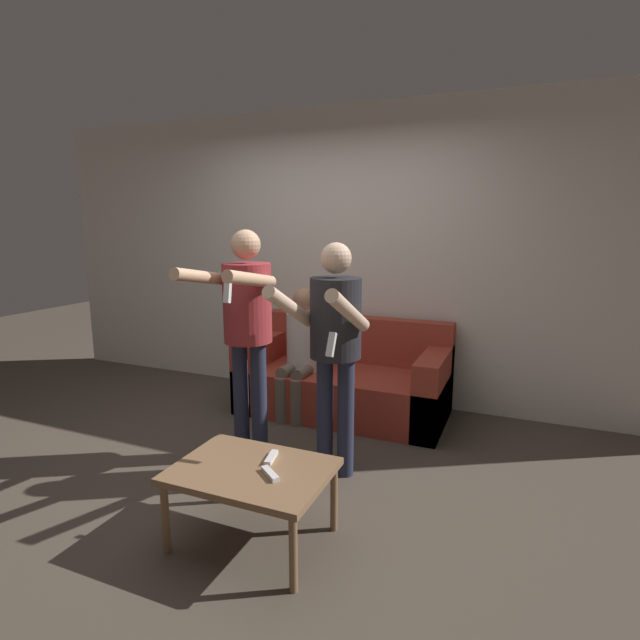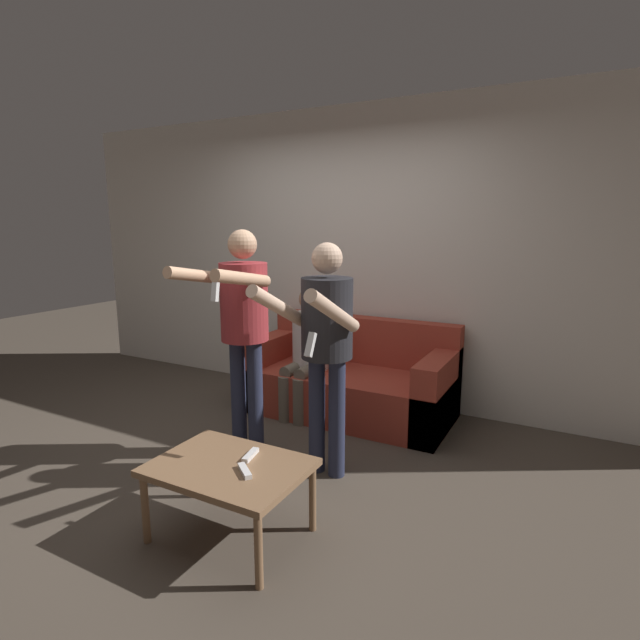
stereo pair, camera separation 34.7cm
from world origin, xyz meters
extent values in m
plane|color=#4C4238|center=(0.00, 0.00, 0.00)|extent=(14.00, 14.00, 0.00)
cube|color=silver|center=(0.00, 1.75, 1.35)|extent=(6.40, 0.06, 2.70)
cube|color=#9E3828|center=(0.24, 1.26, 0.20)|extent=(1.78, 0.84, 0.39)
cube|color=#9E3828|center=(0.24, 1.60, 0.60)|extent=(1.78, 0.16, 0.42)
cube|color=#9E3828|center=(-0.55, 1.26, 0.31)|extent=(0.20, 0.84, 0.62)
cube|color=#9E3828|center=(1.03, 1.26, 0.31)|extent=(0.20, 0.84, 0.62)
cylinder|color=#282D47|center=(-0.16, 0.24, 0.42)|extent=(0.11, 0.11, 0.85)
cylinder|color=#282D47|center=(-0.01, 0.24, 0.42)|extent=(0.11, 0.11, 0.85)
cylinder|color=#9E2D33|center=(-0.08, 0.24, 1.12)|extent=(0.33, 0.33, 0.54)
sphere|color=tan|center=(-0.08, 0.24, 1.52)|extent=(0.20, 0.20, 0.20)
cylinder|color=tan|center=(-0.27, -0.02, 1.32)|extent=(0.08, 0.53, 0.17)
cylinder|color=tan|center=(0.10, -0.02, 1.32)|extent=(0.08, 0.53, 0.17)
cube|color=white|center=(0.10, -0.28, 1.27)|extent=(0.04, 0.05, 0.13)
cylinder|color=#282D47|center=(0.49, 0.24, 0.40)|extent=(0.11, 0.11, 0.81)
cylinder|color=#282D47|center=(0.64, 0.24, 0.40)|extent=(0.11, 0.11, 0.81)
cylinder|color=#232328|center=(0.57, 0.24, 1.06)|extent=(0.33, 0.33, 0.52)
sphere|color=beige|center=(0.57, 0.24, 1.44)|extent=(0.20, 0.20, 0.20)
cylinder|color=beige|center=(0.38, -0.04, 1.16)|extent=(0.08, 0.58, 0.33)
cylinder|color=beige|center=(0.75, -0.04, 1.16)|extent=(0.08, 0.58, 0.33)
cube|color=white|center=(0.75, -0.31, 1.03)|extent=(0.04, 0.08, 0.13)
cylinder|color=#6B6051|center=(-0.16, 0.86, 0.20)|extent=(0.11, 0.11, 0.39)
cylinder|color=#6B6051|center=(-0.01, 0.86, 0.20)|extent=(0.11, 0.11, 0.39)
cylinder|color=#6B6051|center=(-0.16, 1.02, 0.42)|extent=(0.11, 0.32, 0.11)
cylinder|color=#6B6051|center=(-0.01, 1.02, 0.42)|extent=(0.11, 0.32, 0.11)
cylinder|color=silver|center=(-0.09, 1.18, 0.64)|extent=(0.32, 0.32, 0.50)
sphere|color=#A87A5B|center=(-0.09, 1.18, 1.01)|extent=(0.20, 0.20, 0.20)
cube|color=#846042|center=(0.44, -0.62, 0.40)|extent=(0.80, 0.59, 0.04)
cylinder|color=#846042|center=(0.08, -0.88, 0.19)|extent=(0.04, 0.04, 0.38)
cylinder|color=#846042|center=(0.80, -0.88, 0.19)|extent=(0.04, 0.04, 0.38)
cylinder|color=#846042|center=(0.08, -0.37, 0.19)|extent=(0.04, 0.04, 0.38)
cylinder|color=#846042|center=(0.80, -0.37, 0.19)|extent=(0.04, 0.04, 0.38)
cube|color=white|center=(0.57, -0.66, 0.43)|extent=(0.14, 0.12, 0.02)
cube|color=white|center=(0.49, -0.50, 0.43)|extent=(0.07, 0.15, 0.02)
camera|label=1|loc=(1.69, -2.68, 1.66)|focal=28.00mm
camera|label=2|loc=(2.00, -2.53, 1.66)|focal=28.00mm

